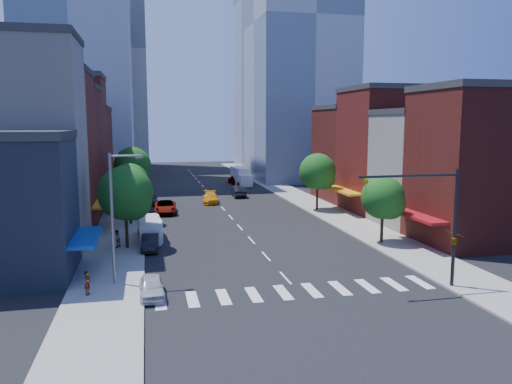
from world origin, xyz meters
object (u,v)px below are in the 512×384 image
parked_car_rear (150,199)px  traffic_car_oncoming (239,191)px  box_truck (241,177)px  parked_car_third (165,207)px  cargo_van_near (150,228)px  pedestrian_far (117,239)px  cargo_van_far (150,230)px  taxi (211,198)px  pedestrian_near (87,283)px  parked_car_second (150,243)px  traffic_car_far (235,180)px  parked_car_front (152,287)px

parked_car_rear → traffic_car_oncoming: (13.17, 4.56, 0.10)m
box_truck → parked_car_third: bearing=-122.9°
parked_car_third → cargo_van_near: bearing=-96.5°
parked_car_third → pedestrian_far: size_ratio=3.68×
cargo_van_far → pedestrian_far: (-2.91, -2.58, -0.12)m
taxi → pedestrian_near: 38.34m
parked_car_third → cargo_van_far: bearing=-96.1°
cargo_van_near → traffic_car_oncoming: size_ratio=1.01×
traffic_car_oncoming → pedestrian_near: pedestrian_near is taller
parked_car_third → parked_car_rear: (-1.77, 7.36, -0.07)m
parked_car_second → taxi: size_ratio=0.81×
pedestrian_far → parked_car_third: bearing=-161.3°
cargo_van_near → pedestrian_near: (-4.06, -15.77, -0.08)m
traffic_car_far → box_truck: bearing=109.5°
parked_car_front → taxi: bearing=75.9°
parked_car_rear → cargo_van_far: 21.62m
traffic_car_far → pedestrian_near: pedestrian_near is taller
parked_car_second → taxi: 26.31m
taxi → box_truck: box_truck is taller
traffic_car_oncoming → taxi: bearing=47.6°
parked_car_third → traffic_car_far: bearing=65.8°
traffic_car_oncoming → box_truck: 14.45m
parked_car_third → box_truck: bearing=62.8°
taxi → pedestrian_far: size_ratio=3.33×
parked_car_front → parked_car_third: size_ratio=0.69×
parked_car_second → cargo_van_far: size_ratio=0.84×
parked_car_rear → cargo_van_far: size_ratio=0.99×
taxi → parked_car_second: bearing=-103.3°
parked_car_rear → parked_car_front: bearing=-93.1°
parked_car_second → parked_car_rear: bearing=92.1°
traffic_car_oncoming → pedestrian_far: bearing=62.7°
cargo_van_near → pedestrian_far: (-2.91, -3.35, -0.10)m
parked_car_front → pedestrian_near: pedestrian_near is taller
parked_car_rear → pedestrian_far: size_ratio=3.21×
parked_car_rear → traffic_car_oncoming: 13.94m
cargo_van_far → pedestrian_far: cargo_van_far is taller
pedestrian_far → traffic_car_oncoming: bearing=-174.6°
pedestrian_near → parked_car_second: bearing=-7.1°
parked_car_front → taxi: (8.50, 37.13, 0.08)m
parked_car_second → parked_car_third: 18.05m
cargo_van_far → parked_car_front: bearing=-91.8°
pedestrian_near → parked_car_front: bearing=-90.0°
parked_car_third → traffic_car_far: 31.13m
box_truck → pedestrian_near: (-20.52, -55.30, -0.54)m
taxi → pedestrian_far: (-11.40, -23.81, 0.18)m
cargo_van_far → box_truck: size_ratio=0.63×
taxi → pedestrian_far: 26.40m
cargo_van_near → box_truck: size_ratio=0.63×
traffic_car_oncoming → pedestrian_near: bearing=69.3°
parked_car_second → parked_car_rear: parked_car_rear is taller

